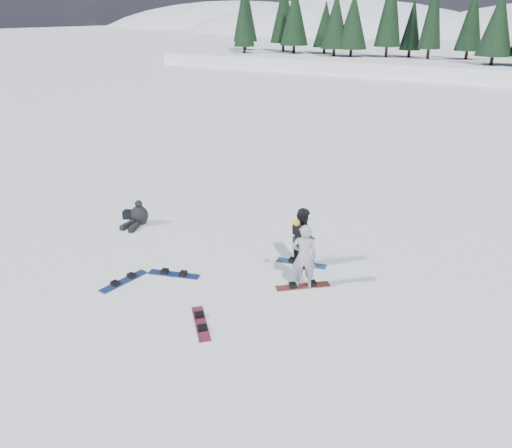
# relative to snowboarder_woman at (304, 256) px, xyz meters

# --- Properties ---
(ground) EXTENTS (420.00, 420.00, 0.00)m
(ground) POSITION_rel_snowboarder_woman_xyz_m (-0.27, -1.77, -0.93)
(ground) COLOR white
(ground) RESTS_ON ground
(snowboarder_woman) EXTENTS (0.80, 0.69, 2.00)m
(snowboarder_woman) POSITION_rel_snowboarder_woman_xyz_m (0.00, 0.00, 0.00)
(snowboarder_woman) COLOR #A5A5AA
(snowboarder_woman) RESTS_ON ground
(snowboarder_man) EXTENTS (1.10, 1.05, 1.78)m
(snowboarder_man) POSITION_rel_snowboarder_woman_xyz_m (-0.64, 1.19, -0.04)
(snowboarder_man) COLOR black
(snowboarder_man) RESTS_ON ground
(seated_rider) EXTENTS (0.74, 1.12, 0.90)m
(seated_rider) POSITION_rel_snowboarder_woman_xyz_m (-6.86, 0.86, -0.59)
(seated_rider) COLOR black
(seated_rider) RESTS_ON ground
(gear_bag) EXTENTS (0.53, 0.46, 0.30)m
(gear_bag) POSITION_rel_snowboarder_woman_xyz_m (-7.56, 1.12, -0.78)
(gear_bag) COLOR black
(gear_bag) RESTS_ON ground
(snowboard_woman) EXTENTS (1.30, 1.22, 0.03)m
(snowboard_woman) POSITION_rel_snowboarder_woman_xyz_m (0.00, 0.00, -0.92)
(snowboard_woman) COLOR maroon
(snowboard_woman) RESTS_ON ground
(snowboard_man) EXTENTS (1.53, 0.58, 0.03)m
(snowboard_man) POSITION_rel_snowboarder_woman_xyz_m (-0.64, 1.19, -0.92)
(snowboard_man) COLOR #1C619A
(snowboard_man) RESTS_ON ground
(snowboard_loose_a) EXTENTS (0.44, 1.52, 0.03)m
(snowboard_loose_a) POSITION_rel_snowboarder_woman_xyz_m (-4.38, -2.36, -0.92)
(snowboard_loose_a) COLOR navy
(snowboard_loose_a) RESTS_ON ground
(snowboard_loose_b) EXTENTS (1.26, 1.26, 0.03)m
(snowboard_loose_b) POSITION_rel_snowboarder_woman_xyz_m (-1.30, -2.87, -0.92)
(snowboard_loose_b) COLOR #901F49
(snowboard_loose_b) RESTS_ON ground
(snowboard_loose_c) EXTENTS (1.51, 0.73, 0.03)m
(snowboard_loose_c) POSITION_rel_snowboarder_woman_xyz_m (-3.45, -1.32, -0.92)
(snowboard_loose_c) COLOR navy
(snowboard_loose_c) RESTS_ON ground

